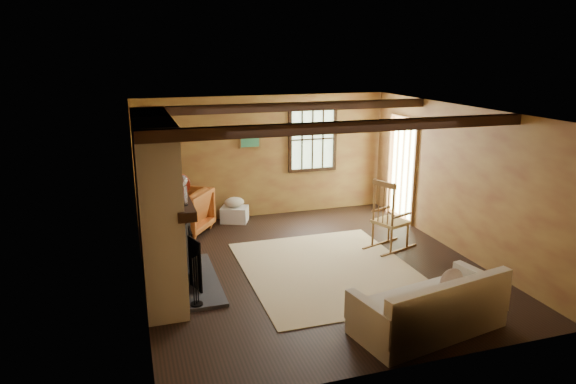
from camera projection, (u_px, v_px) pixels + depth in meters
name	position (u px, v px, depth m)	size (l,w,h in m)	color
ground	(312.00, 267.00, 7.93)	(5.50, 5.50, 0.00)	black
room_envelope	(321.00, 159.00, 7.79)	(5.02, 5.52, 2.44)	#A28039
fireplace	(159.00, 212.00, 6.98)	(1.02, 2.30, 2.40)	#9B603C
rug	(329.00, 270.00, 7.80)	(2.50, 3.00, 0.01)	tan
rocking_chair	(389.00, 220.00, 8.53)	(0.97, 0.72, 1.20)	tan
sofa	(431.00, 311.00, 6.03)	(1.95, 1.14, 0.74)	beige
firewood_pile	(169.00, 221.00, 9.67)	(0.69, 0.13, 0.25)	brown
laundry_basket	(235.00, 214.00, 9.97)	(0.50, 0.38, 0.30)	white
basket_pillow	(234.00, 202.00, 9.90)	(0.39, 0.31, 0.19)	beige
armchair	(183.00, 211.00, 9.32)	(0.87, 0.89, 0.81)	#BF6026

